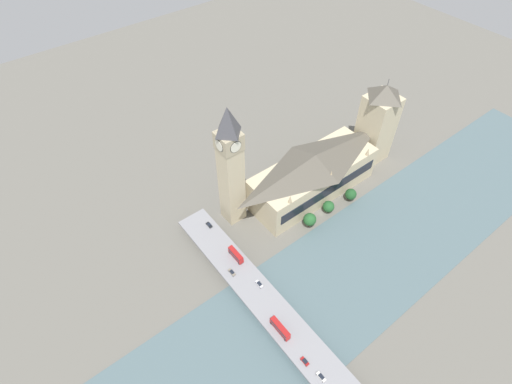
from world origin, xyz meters
TOP-DOWN VIEW (x-y plane):
  - ground_plane at (0.00, 0.00)m, footprint 600.00×600.00m
  - river_water at (-38.38, 0.00)m, footprint 64.75×360.00m
  - parliament_hall at (17.30, -8.00)m, footprint 29.07×81.05m
  - clock_tower at (30.64, 41.91)m, footprint 11.97×11.97m
  - victoria_tower at (17.36, -61.82)m, footprint 18.59×18.59m
  - road_bridge at (-38.38, 63.68)m, footprint 161.50×16.76m
  - double_decker_bus_mid at (2.96, 60.05)m, footprint 10.48×2.63m
  - double_decker_bus_rear at (-41.78, 67.49)m, footprint 11.85×2.64m
  - car_northbound_lead at (-59.16, 67.97)m, footprint 4.20×1.86m
  - car_northbound_mid at (-3.33, 67.19)m, footprint 4.69×1.82m
  - car_northbound_tail at (29.44, 59.45)m, footprint 4.34×1.93m
  - car_southbound_lead at (-68.11, 66.86)m, footprint 4.74×1.75m
  - car_southbound_mid at (-17.26, 60.30)m, footprint 4.70×1.81m
  - tree_embankment_near at (-1.56, -4.08)m, footprint 6.91×6.91m
  - tree_embankment_mid at (-2.70, 12.31)m, footprint 7.49×7.49m
  - tree_embankment_far at (-3.07, -21.36)m, footprint 6.94×6.94m

SIDE VIEW (x-z plane):
  - ground_plane at x=0.00m, z-range 0.00..0.00m
  - river_water at x=-38.38m, z-range 0.00..0.30m
  - road_bridge at x=-38.38m, z-range 1.68..6.99m
  - tree_embankment_near at x=-1.56m, z-range 0.73..9.12m
  - tree_embankment_far at x=-3.07m, z-range 0.96..9.84m
  - car_northbound_tail at x=29.44m, z-range 5.30..6.69m
  - car_northbound_mid at x=-3.33m, z-range 5.32..6.69m
  - car_northbound_lead at x=-59.16m, z-range 5.30..6.72m
  - car_southbound_lead at x=-68.11m, z-range 5.30..6.75m
  - car_southbound_mid at x=-17.26m, z-range 5.30..6.79m
  - tree_embankment_mid at x=-2.70m, z-range 1.34..11.53m
  - double_decker_bus_mid at x=2.96m, z-range 5.56..10.44m
  - double_decker_bus_rear at x=-41.78m, z-range 5.57..10.61m
  - parliament_hall at x=17.30m, z-range -0.11..29.80m
  - victoria_tower at x=17.36m, z-range -2.00..56.99m
  - clock_tower at x=30.64m, z-range 2.79..80.06m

